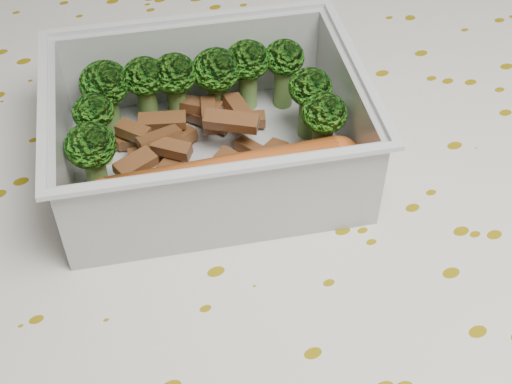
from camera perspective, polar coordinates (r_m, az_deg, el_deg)
name	(u,v)px	position (r m, az deg, el deg)	size (l,w,h in m)	color
dining_table	(247,307)	(0.46, -0.74, -9.19)	(1.40, 0.90, 0.75)	brown
tablecloth	(246,258)	(0.42, -0.81, -5.31)	(1.46, 0.96, 0.19)	silver
lunch_container	(209,139)	(0.41, -3.79, 4.22)	(0.20, 0.17, 0.06)	silver
broccoli_florets	(197,92)	(0.42, -4.75, 8.02)	(0.15, 0.11, 0.05)	#608C3F
meat_pile	(190,136)	(0.42, -5.34, 4.48)	(0.10, 0.08, 0.03)	brown
sausage	(226,180)	(0.38, -2.41, 0.93)	(0.15, 0.05, 0.03)	#BB531E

